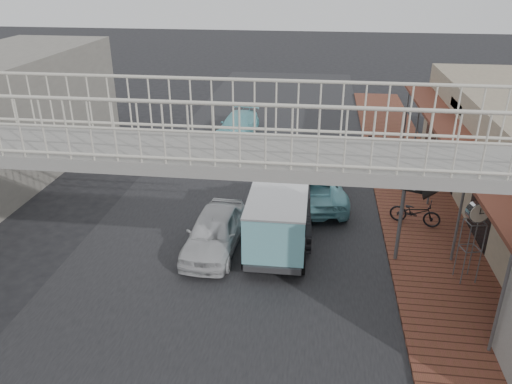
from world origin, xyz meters
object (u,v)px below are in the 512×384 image
(dark_sedan, at_px, (287,207))
(angkot_van, at_px, (278,213))
(angkot_far, at_px, (238,125))
(street_clock, at_px, (477,216))
(arrow_sign, at_px, (437,181))
(angkot_curb, at_px, (312,183))
(motorcycle_far, at_px, (375,147))
(motorcycle_near, at_px, (415,212))
(white_hatchback, at_px, (215,231))

(dark_sedan, xyz_separation_m, angkot_van, (-0.18, -1.54, 0.53))
(angkot_far, height_order, street_clock, street_clock)
(dark_sedan, bearing_deg, arrow_sign, -31.43)
(angkot_far, bearing_deg, arrow_sign, -51.97)
(dark_sedan, distance_m, angkot_curb, 2.48)
(motorcycle_far, xyz_separation_m, arrow_sign, (0.67, -9.27, 2.24))
(motorcycle_near, height_order, street_clock, street_clock)
(angkot_curb, height_order, angkot_far, angkot_curb)
(motorcycle_near, distance_m, motorcycle_far, 6.54)
(dark_sedan, relative_size, angkot_curb, 0.91)
(angkot_far, bearing_deg, street_clock, -49.62)
(street_clock, xyz_separation_m, arrow_sign, (-1.07, 0.51, 0.75))
(angkot_curb, bearing_deg, angkot_far, -68.27)
(dark_sedan, relative_size, street_clock, 1.79)
(motorcycle_far, bearing_deg, motorcycle_near, 168.56)
(white_hatchback, height_order, angkot_van, angkot_van)
(white_hatchback, xyz_separation_m, motorcycle_far, (5.80, 8.92, 0.01))
(white_hatchback, height_order, arrow_sign, arrow_sign)
(dark_sedan, relative_size, angkot_van, 1.09)
(motorcycle_far, bearing_deg, street_clock, 171.38)
(street_clock, bearing_deg, motorcycle_far, 86.45)
(angkot_curb, bearing_deg, arrow_sign, 120.28)
(dark_sedan, distance_m, arrow_sign, 5.30)
(white_hatchback, distance_m, arrow_sign, 6.86)
(dark_sedan, bearing_deg, angkot_far, 104.48)
(motorcycle_far, height_order, street_clock, street_clock)
(white_hatchback, relative_size, motorcycle_far, 2.04)
(angkot_van, height_order, motorcycle_near, angkot_van)
(white_hatchback, relative_size, angkot_far, 0.95)
(white_hatchback, relative_size, arrow_sign, 1.11)
(angkot_van, height_order, arrow_sign, arrow_sign)
(dark_sedan, xyz_separation_m, angkot_curb, (0.82, 2.33, -0.05))
(angkot_van, distance_m, motorcycle_far, 9.42)
(white_hatchback, distance_m, street_clock, 7.74)
(motorcycle_near, bearing_deg, arrow_sign, -165.96)
(dark_sedan, xyz_separation_m, street_clock, (5.36, -2.73, 1.43))
(dark_sedan, xyz_separation_m, motorcycle_far, (3.62, 7.06, -0.07))
(street_clock, bearing_deg, arrow_sign, 140.77)
(angkot_van, bearing_deg, angkot_curb, 75.20)
(white_hatchback, distance_m, angkot_van, 2.12)
(white_hatchback, relative_size, dark_sedan, 0.86)
(motorcycle_near, bearing_deg, angkot_far, 57.01)
(dark_sedan, distance_m, street_clock, 6.18)
(motorcycle_far, relative_size, arrow_sign, 0.54)
(white_hatchback, xyz_separation_m, angkot_far, (-1.17, 11.78, -0.07))
(motorcycle_near, distance_m, street_clock, 3.79)
(motorcycle_near, bearing_deg, dark_sedan, 114.55)
(motorcycle_far, bearing_deg, angkot_far, 48.96)
(motorcycle_near, relative_size, arrow_sign, 0.50)
(white_hatchback, xyz_separation_m, dark_sedan, (2.18, 1.86, 0.08))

